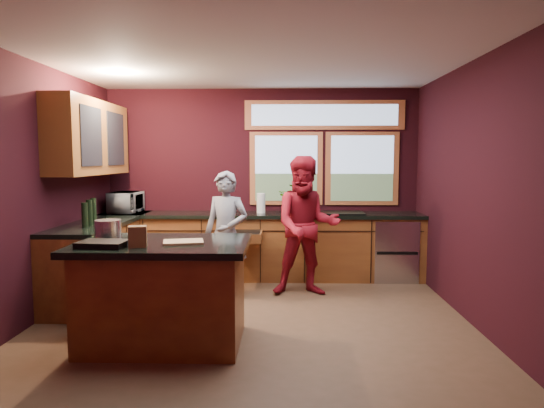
{
  "coord_description": "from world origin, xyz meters",
  "views": [
    {
      "loc": [
        0.32,
        -5.08,
        1.7
      ],
      "look_at": [
        0.18,
        0.4,
        1.18
      ],
      "focal_mm": 32.0,
      "sensor_mm": 36.0,
      "label": 1
    }
  ],
  "objects_px": {
    "island": "(164,292)",
    "stock_pot": "(108,229)",
    "person_red": "(306,226)",
    "cutting_board": "(183,242)",
    "person_grey": "(226,234)"
  },
  "relations": [
    {
      "from": "island",
      "to": "stock_pot",
      "type": "distance_m",
      "value": 0.8
    },
    {
      "from": "person_red",
      "to": "cutting_board",
      "type": "height_order",
      "value": "person_red"
    },
    {
      "from": "person_grey",
      "to": "person_red",
      "type": "height_order",
      "value": "person_red"
    },
    {
      "from": "stock_pot",
      "to": "island",
      "type": "bearing_deg",
      "value": -15.26
    },
    {
      "from": "cutting_board",
      "to": "stock_pot",
      "type": "distance_m",
      "value": 0.78
    },
    {
      "from": "person_red",
      "to": "stock_pot",
      "type": "distance_m",
      "value": 2.45
    },
    {
      "from": "cutting_board",
      "to": "person_red",
      "type": "bearing_deg",
      "value": 55.18
    },
    {
      "from": "island",
      "to": "stock_pot",
      "type": "bearing_deg",
      "value": 164.74
    },
    {
      "from": "island",
      "to": "person_grey",
      "type": "bearing_deg",
      "value": 75.52
    },
    {
      "from": "person_grey",
      "to": "cutting_board",
      "type": "distance_m",
      "value": 1.6
    },
    {
      "from": "person_grey",
      "to": "stock_pot",
      "type": "distance_m",
      "value": 1.69
    },
    {
      "from": "island",
      "to": "person_red",
      "type": "bearing_deg",
      "value": 50.02
    },
    {
      "from": "person_grey",
      "to": "cutting_board",
      "type": "bearing_deg",
      "value": -79.11
    },
    {
      "from": "island",
      "to": "person_grey",
      "type": "relative_size",
      "value": 1.0
    },
    {
      "from": "person_grey",
      "to": "person_red",
      "type": "distance_m",
      "value": 1.0
    }
  ]
}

